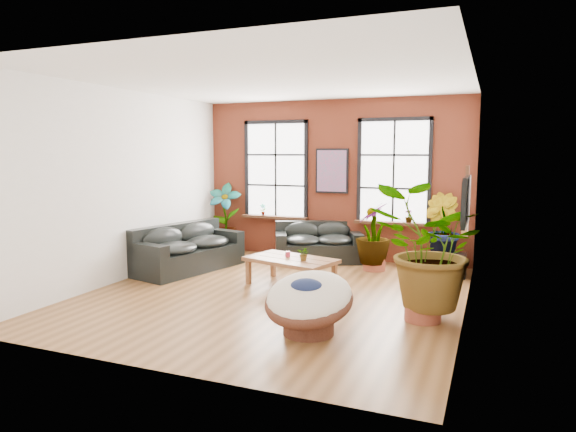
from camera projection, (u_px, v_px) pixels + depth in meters
name	position (u px, v px, depth m)	size (l,w,h in m)	color
room	(278.00, 189.00, 8.48)	(6.04, 6.54, 3.54)	brown
sofa_back	(318.00, 244.00, 11.16)	(2.05, 1.57, 0.85)	black
sofa_left	(187.00, 249.00, 10.31)	(1.48, 2.48, 0.91)	black
coffee_table	(291.00, 261.00, 9.07)	(1.73, 1.26, 0.60)	brown
papasan_chair	(309.00, 300.00, 6.65)	(1.23, 1.24, 0.87)	#582E1F
poster	(332.00, 171.00, 11.25)	(0.74, 0.06, 0.98)	black
tv_wall_unit	(466.00, 206.00, 7.84)	(0.13, 1.86, 1.20)	black
media_box	(451.00, 265.00, 9.78)	(0.53, 0.44, 0.44)	black
pot_back_left	(226.00, 244.00, 12.19)	(0.68, 0.68, 0.40)	#9B4832
pot_back_right	(441.00, 261.00, 10.33)	(0.55, 0.55, 0.35)	#9B4832
pot_right_wall	(423.00, 308.00, 7.21)	(0.57, 0.57, 0.37)	#9B4832
pot_mid	(374.00, 262.00, 10.31)	(0.48, 0.48, 0.33)	#9B4832
floor_plant_back_left	(225.00, 215.00, 12.09)	(0.78, 0.53, 1.49)	#214E15
floor_plant_back_right	(441.00, 228.00, 10.23)	(0.77, 0.62, 1.40)	#214E15
floor_plant_right_wall	(426.00, 248.00, 7.12)	(1.57, 1.36, 1.74)	#214E15
floor_plant_mid	(373.00, 233.00, 10.22)	(0.68, 0.68, 1.22)	#214E15
table_plant	(304.00, 254.00, 8.85)	(0.22, 0.19, 0.24)	#214E15
sill_plant_left	(263.00, 209.00, 11.93)	(0.14, 0.10, 0.27)	#214E15
sill_plant_right	(409.00, 216.00, 10.69)	(0.15, 0.15, 0.27)	#214E15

